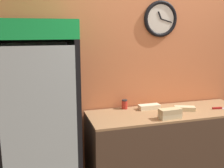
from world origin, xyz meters
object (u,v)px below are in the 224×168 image
(chefs_knife, at_px, (222,108))
(condiment_jar, at_px, (125,104))
(sandwich_flat_left, at_px, (149,107))
(beverage_cooler, at_px, (38,107))
(sandwich_stack_bottom, at_px, (170,116))
(sandwich_stack_middle, at_px, (170,111))
(sandwich_flat_right, at_px, (185,108))

(chefs_knife, height_order, condiment_jar, condiment_jar)
(sandwich_flat_left, bearing_deg, beverage_cooler, -175.47)
(sandwich_flat_left, bearing_deg, sandwich_stack_bottom, -79.56)
(beverage_cooler, distance_m, sandwich_stack_bottom, 1.41)
(sandwich_stack_bottom, distance_m, chefs_knife, 0.81)
(beverage_cooler, relative_size, sandwich_stack_middle, 7.69)
(beverage_cooler, distance_m, sandwich_stack_middle, 1.41)
(sandwich_flat_right, height_order, condiment_jar, condiment_jar)
(condiment_jar, bearing_deg, sandwich_flat_right, -21.65)
(sandwich_flat_right, bearing_deg, condiment_jar, 158.35)
(sandwich_stack_bottom, relative_size, sandwich_flat_left, 0.96)
(sandwich_stack_bottom, bearing_deg, sandwich_flat_right, 34.53)
(sandwich_stack_bottom, bearing_deg, beverage_cooler, 168.36)
(sandwich_flat_left, xyz_separation_m, condiment_jar, (-0.28, 0.10, 0.03))
(beverage_cooler, relative_size, condiment_jar, 16.97)
(sandwich_flat_right, bearing_deg, chefs_knife, -8.83)
(beverage_cooler, height_order, sandwich_stack_bottom, beverage_cooler)
(sandwich_flat_left, relative_size, chefs_knife, 0.78)
(sandwich_stack_middle, bearing_deg, chefs_knife, 10.46)
(sandwich_stack_middle, bearing_deg, condiment_jar, 126.12)
(beverage_cooler, xyz_separation_m, sandwich_stack_bottom, (1.38, -0.28, -0.14))
(beverage_cooler, height_order, sandwich_flat_right, beverage_cooler)
(chefs_knife, bearing_deg, sandwich_stack_bottom, -169.54)
(sandwich_stack_bottom, distance_m, sandwich_flat_left, 0.39)
(sandwich_flat_right, xyz_separation_m, chefs_knife, (0.47, -0.07, -0.02))
(sandwich_stack_middle, xyz_separation_m, condiment_jar, (-0.36, 0.49, -0.03))
(sandwich_stack_middle, height_order, sandwich_flat_right, sandwich_stack_middle)
(beverage_cooler, distance_m, condiment_jar, 1.05)
(sandwich_stack_middle, distance_m, chefs_knife, 0.81)
(sandwich_flat_right, distance_m, chefs_knife, 0.48)
(sandwich_flat_right, bearing_deg, sandwich_stack_middle, -145.47)
(beverage_cooler, height_order, condiment_jar, beverage_cooler)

